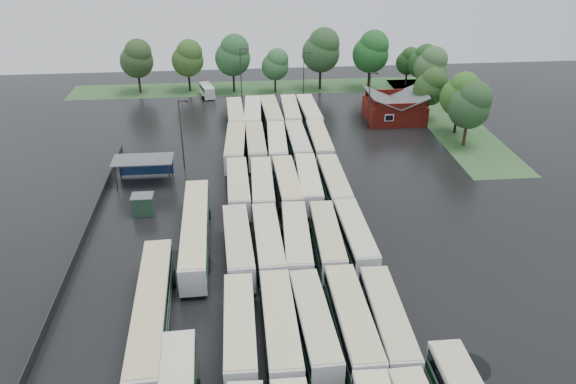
{
  "coord_description": "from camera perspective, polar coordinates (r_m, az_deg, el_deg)",
  "views": [
    {
      "loc": [
        -3.92,
        -50.42,
        35.23
      ],
      "look_at": [
        2.0,
        12.0,
        2.5
      ],
      "focal_mm": 35.0,
      "sensor_mm": 36.0,
      "label": 1
    }
  ],
  "objects": [
    {
      "name": "ground",
      "position": [
        61.63,
        -0.8,
        -7.3
      ],
      "size": [
        160.0,
        160.0,
        0.0
      ],
      "primitive_type": "plane",
      "color": "black",
      "rests_on": "ground"
    },
    {
      "name": "brick_building",
      "position": [
        102.84,
        10.75,
        8.15
      ],
      "size": [
        10.07,
        8.6,
        5.39
      ],
      "color": "maroon",
      "rests_on": "ground"
    },
    {
      "name": "wash_shed",
      "position": [
        80.4,
        -14.47,
        3.0
      ],
      "size": [
        8.2,
        4.2,
        3.58
      ],
      "color": "#2D2D30",
      "rests_on": "ground"
    },
    {
      "name": "utility_hut",
      "position": [
        72.61,
        -14.5,
        -1.23
      ],
      "size": [
        2.7,
        2.2,
        2.62
      ],
      "color": "#1E3826",
      "rests_on": "ground"
    },
    {
      "name": "grass_strip_north",
      "position": [
        120.63,
        -2.41,
        10.56
      ],
      "size": [
        80.0,
        10.0,
        0.01
      ],
      "primitive_type": "cube",
      "color": "#2F582A",
      "rests_on": "ground"
    },
    {
      "name": "grass_strip_east",
      "position": [
        106.62,
        15.88,
        7.21
      ],
      "size": [
        10.0,
        50.0,
        0.01
      ],
      "primitive_type": "cube",
      "color": "#2F582A",
      "rests_on": "ground"
    },
    {
      "name": "west_fence",
      "position": [
        70.33,
        -19.75,
        -3.74
      ],
      "size": [
        0.1,
        50.0,
        1.2
      ],
      "primitive_type": "cube",
      "color": "#2D2D30",
      "rests_on": "ground"
    },
    {
      "name": "bus_r1c0",
      "position": [
        50.43,
        -4.92,
        -13.86
      ],
      "size": [
        2.74,
        12.76,
        3.55
      ],
      "rotation": [
        0.0,
        0.0,
        -0.0
      ],
      "color": "silver",
      "rests_on": "ground"
    },
    {
      "name": "bus_r1c1",
      "position": [
        50.39,
        -0.82,
        -13.67
      ],
      "size": [
        2.89,
        13.22,
        3.68
      ],
      "rotation": [
        0.0,
        0.0,
        0.01
      ],
      "color": "silver",
      "rests_on": "ground"
    },
    {
      "name": "bus_r1c2",
      "position": [
        50.79,
        2.66,
        -13.39
      ],
      "size": [
        3.24,
        12.91,
        3.57
      ],
      "rotation": [
        0.0,
        0.0,
        0.04
      ],
      "color": "silver",
      "rests_on": "ground"
    },
    {
      "name": "bus_r1c3",
      "position": [
        51.17,
        6.52,
        -13.07
      ],
      "size": [
        3.02,
        13.48,
        3.74
      ],
      "rotation": [
        0.0,
        0.0,
        0.01
      ],
      "color": "silver",
      "rests_on": "ground"
    },
    {
      "name": "bus_r1c4",
      "position": [
        51.79,
        10.05,
        -12.9
      ],
      "size": [
        3.05,
        13.0,
        3.6
      ],
      "rotation": [
        0.0,
        0.0,
        -0.02
      ],
      "color": "silver",
      "rests_on": "ground"
    },
    {
      "name": "bus_r2c0",
      "position": [
        61.14,
        -5.09,
        -5.47
      ],
      "size": [
        3.37,
        13.25,
        3.66
      ],
      "rotation": [
        0.0,
        0.0,
        0.05
      ],
      "color": "silver",
      "rests_on": "ground"
    },
    {
      "name": "bus_r2c1",
      "position": [
        61.27,
        -2.04,
        -5.3
      ],
      "size": [
        3.0,
        13.1,
        3.63
      ],
      "rotation": [
        0.0,
        0.0,
        0.02
      ],
      "color": "silver",
      "rests_on": "ground"
    },
    {
      "name": "bus_r2c2",
      "position": [
        61.56,
        0.86,
        -5.1
      ],
      "size": [
        3.4,
        13.22,
        3.65
      ],
      "rotation": [
        0.0,
        0.0,
        -0.05
      ],
      "color": "silver",
      "rests_on": "ground"
    },
    {
      "name": "bus_r2c3",
      "position": [
        62.15,
        3.99,
        -4.89
      ],
      "size": [
        3.08,
        12.84,
        3.55
      ],
      "rotation": [
        0.0,
        0.0,
        -0.03
      ],
      "color": "silver",
      "rests_on": "ground"
    },
    {
      "name": "bus_r2c4",
      "position": [
        62.92,
        6.83,
        -4.59
      ],
      "size": [
        2.87,
        12.77,
        3.54
      ],
      "rotation": [
        0.0,
        0.0,
        0.01
      ],
      "color": "silver",
      "rests_on": "ground"
    },
    {
      "name": "bus_r3c0",
      "position": [
        73.17,
        -5.09,
        0.42
      ],
      "size": [
        2.98,
        12.96,
        3.59
      ],
      "rotation": [
        0.0,
        0.0,
        0.02
      ],
      "color": "silver",
      "rests_on": "ground"
    },
    {
      "name": "bus_r3c1",
      "position": [
        72.97,
        -2.62,
        0.43
      ],
      "size": [
        3.0,
        13.02,
        3.61
      ],
      "rotation": [
        0.0,
        0.0,
        -0.02
      ],
      "color": "silver",
      "rests_on": "ground"
    },
    {
      "name": "bus_r3c2",
      "position": [
        73.33,
        -0.08,
        0.61
      ],
      "size": [
        3.08,
        13.06,
        3.62
      ],
      "rotation": [
        0.0,
        0.0,
        0.02
      ],
      "color": "silver",
      "rests_on": "ground"
    },
    {
      "name": "bus_r3c3",
      "position": [
        74.04,
        2.08,
        0.87
      ],
      "size": [
        3.24,
        13.1,
        3.62
      ],
      "rotation": [
        0.0,
        0.0,
        -0.04
      ],
      "color": "silver",
      "rests_on": "ground"
    },
    {
      "name": "bus_r3c4",
      "position": [
        73.94,
        4.7,
        0.75
      ],
      "size": [
        2.79,
        13.02,
        3.62
      ],
      "rotation": [
        0.0,
        0.0,
        0.0
      ],
      "color": "silver",
      "rests_on": "ground"
    },
    {
      "name": "bus_r4c0",
      "position": [
        85.38,
        -5.35,
        4.57
      ],
      "size": [
        3.46,
        13.53,
        3.73
      ],
      "rotation": [
        0.0,
        0.0,
        -0.05
      ],
      "color": "silver",
      "rests_on": "ground"
    },
    {
      "name": "bus_r4c1",
      "position": [
        85.8,
        -3.29,
        4.71
      ],
      "size": [
        2.84,
        12.9,
        3.59
      ],
      "rotation": [
        0.0,
        0.0,
        0.01
      ],
      "color": "silver",
      "rests_on": "ground"
    },
    {
      "name": "bus_r4c2",
      "position": [
        85.69,
        -1.12,
        4.74
      ],
      "size": [
        3.26,
        13.15,
        3.63
      ],
      "rotation": [
        0.0,
        0.0,
        -0.04
      ],
      "color": "silver",
      "rests_on": "ground"
    },
    {
      "name": "bus_r4c3",
      "position": [
        86.27,
        1.01,
        4.89
      ],
      "size": [
        2.93,
        12.95,
        3.59
      ],
      "rotation": [
        0.0,
        0.0,
        0.01
      ],
      "color": "silver",
      "rests_on": "ground"
    },
    {
      "name": "bus_r4c4",
      "position": [
        86.75,
        3.21,
        4.99
      ],
      "size": [
        2.85,
        12.99,
        3.61
      ],
      "rotation": [
        0.0,
        0.0,
        -0.01
      ],
      "color": "silver",
      "rests_on": "ground"
    },
    {
      "name": "bus_r5c0",
      "position": [
        98.17,
        -5.35,
        7.62
      ],
      "size": [
        3.08,
        12.75,
        3.53
      ],
      "rotation": [
        0.0,
        0.0,
        0.03
      ],
      "color": "silver",
      "rests_on": "ground"
    },
    {
      "name": "bus_r5c1",
      "position": [
        98.02,
        -3.58,
        7.71
      ],
      "size": [
        3.4,
        13.34,
        3.68
      ],
      "rotation": [
        0.0,
        0.0,
        -0.05
      ],
      "color": "silver",
      "rests_on": "ground"
    },
    {
      "name": "bus_r5c2",
      "position": [
        98.1,
        -1.71,
        7.79
      ],
      "size": [
        3.38,
        13.51,
        3.73
      ],
      "rotation": [
        0.0,
        0.0,
        0.04
      ],
      "color": "silver",
      "rests_on": "ground"
    },
    {
      "name": "bus_r5c3",
      "position": [
        98.76,
        0.26,
        7.9
      ],
      "size": [
        2.97,
        13.06,
        3.62
      ],
      "rotation": [
        0.0,
        0.0,
        -0.02
      ],
      "color": "silver",
      "rests_on": "ground"
    },
    {
      "name": "bus_r5c4",
      "position": [
        98.67,
        2.17,
        7.89
      ],
      "size": [
        3.19,
        13.4,
        3.71
      ],
      "rotation": [
        0.0,
        0.0,
        0.03
      ],
      "color": "silver",
      "rests_on": "ground"
    },
    {
      "name": "artic_bus_west_b",
      "position": [
        64.24,
        -9.38,
        -3.95
      ],
      "size": [
        3.24,
        19.93,
        3.69
      ],
      "rotation": [
        0.0,
        0.0,
        0.02
      ],
      "color": "silver",
      "rests_on": "ground"
    },
    {
      "name": "artic_bus_west_c",
      "position": [
        53.41,
        -13.67,
        -11.81
      ],
      "size": [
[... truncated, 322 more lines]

